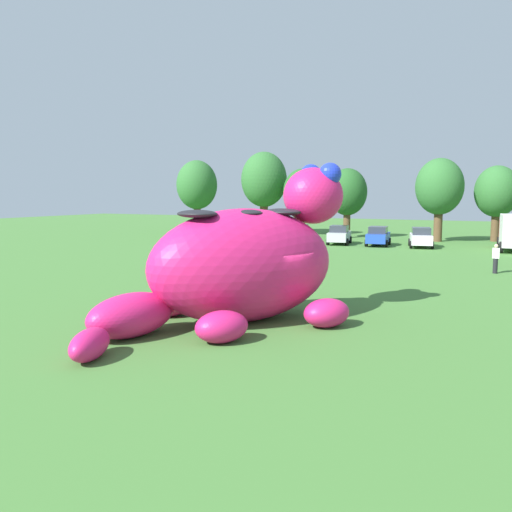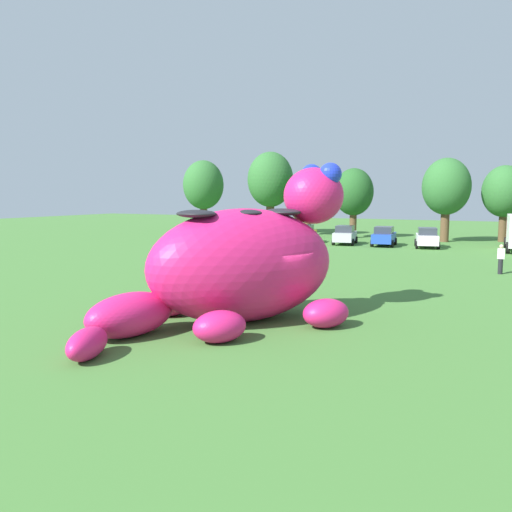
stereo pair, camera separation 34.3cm
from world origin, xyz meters
name	(u,v)px [view 1 (the left image)]	position (x,y,z in m)	size (l,w,h in m)	color
ground_plane	(279,319)	(0.00, 0.00, 0.00)	(160.00, 160.00, 0.00)	#427533
giant_inflatable_creature	(244,264)	(-1.06, -0.77, 2.10)	(7.79, 11.06, 5.73)	#E01E6B
car_red	(266,232)	(-13.97, 29.26, 0.86)	(2.34, 4.29, 1.72)	red
car_yellow	(299,234)	(-10.48, 28.97, 0.86)	(2.51, 4.35, 1.72)	yellow
car_silver	(339,235)	(-6.67, 29.39, 0.86)	(2.41, 4.32, 1.72)	#B7BABF
car_blue	(378,236)	(-3.11, 29.44, 0.86)	(2.26, 4.25, 1.72)	#2347B7
car_white	(421,237)	(0.55, 29.58, 0.86)	(2.56, 4.36, 1.72)	white
tree_far_left	(197,185)	(-26.32, 36.30, 5.60)	(4.82, 4.82, 8.56)	brown
tree_left	(264,180)	(-18.74, 38.90, 6.20)	(5.34, 5.34, 9.47)	brown
tree_mid_left	(302,192)	(-13.76, 38.24, 4.83)	(4.16, 4.16, 7.39)	brown
tree_centre_left	(347,192)	(-8.06, 36.62, 4.74)	(4.09, 4.09, 7.25)	brown
tree_centre	(439,187)	(1.14, 36.11, 5.23)	(4.51, 4.51, 8.00)	brown
tree_centre_right	(497,192)	(6.10, 38.67, 4.78)	(4.12, 4.12, 7.31)	brown
spectator_near_inflatable	(165,258)	(-10.78, 7.99, 0.85)	(0.38, 0.26, 1.71)	#2D334C
spectator_far_side	(496,259)	(6.78, 15.82, 0.85)	(0.38, 0.26, 1.71)	black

